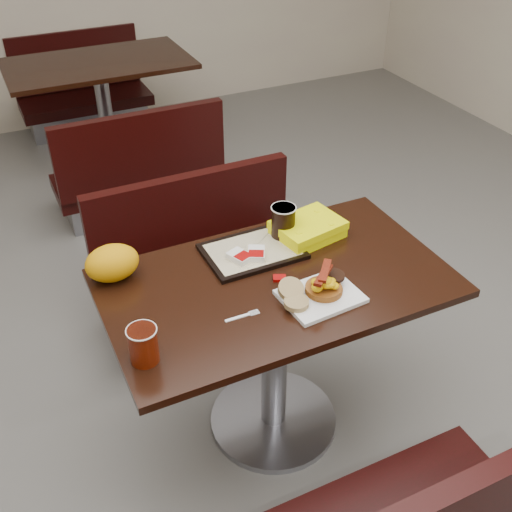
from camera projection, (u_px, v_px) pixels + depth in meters
name	position (u px, v px, depth m)	size (l,w,h in m)	color
floor	(273.00, 421.00, 2.57)	(6.00, 7.00, 0.01)	#65625E
table_near	(275.00, 357.00, 2.35)	(1.20, 0.70, 0.75)	black
bench_near_s	(380.00, 511.00, 1.85)	(1.00, 0.46, 0.72)	black
bench_near_n	(207.00, 263.00, 2.88)	(1.00, 0.46, 0.72)	black
table_far	(106.00, 115.00, 4.26)	(1.20, 0.70, 0.75)	black
bench_far_s	(135.00, 158.00, 3.76)	(1.00, 0.46, 0.72)	black
bench_far_n	(84.00, 85.00, 4.79)	(1.00, 0.46, 0.72)	black
platter	(320.00, 296.00, 2.05)	(0.26, 0.20, 0.02)	white
pancake_stack	(324.00, 288.00, 2.05)	(0.13, 0.13, 0.03)	brown
sausage_patty	(334.00, 276.00, 2.08)	(0.08, 0.08, 0.01)	black
scrambled_eggs	(325.00, 283.00, 2.01)	(0.09, 0.07, 0.04)	#E8A704
bacon_strips	(323.00, 274.00, 2.00)	(0.15, 0.06, 0.01)	#460C05
muffin_bottom	(296.00, 303.00, 2.00)	(0.08, 0.08, 0.02)	tan
muffin_top	(291.00, 289.00, 2.03)	(0.09, 0.09, 0.02)	tan
coffee_cup_near	(143.00, 345.00, 1.79)	(0.09, 0.09, 0.12)	maroon
fork	(237.00, 318.00, 1.97)	(0.12, 0.02, 0.00)	white
knife	(342.00, 288.00, 2.09)	(0.18, 0.01, 0.00)	white
condiment_ketchup	(279.00, 278.00, 2.13)	(0.04, 0.03, 0.01)	#8C0504
tray	(252.00, 251.00, 2.26)	(0.35, 0.25, 0.02)	black
hashbrown_sleeve_left	(240.00, 256.00, 2.20)	(0.06, 0.08, 0.02)	silver
hashbrown_sleeve_right	(256.00, 253.00, 2.22)	(0.06, 0.08, 0.02)	silver
coffee_cup_far	(283.00, 221.00, 2.30)	(0.09, 0.09, 0.12)	black
clamshell	(308.00, 229.00, 2.34)	(0.25, 0.19, 0.07)	#ECED03
paper_bag	(112.00, 263.00, 2.11)	(0.19, 0.14, 0.13)	#EDA107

